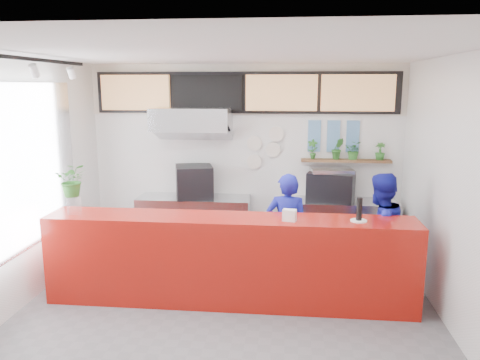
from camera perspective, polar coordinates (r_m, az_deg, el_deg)
The scene contains 44 objects.
floor at distance 5.71m, azimuth -1.79°, elevation -16.35°, with size 5.00×5.00×0.00m, color slate.
ceiling at distance 5.06m, azimuth -2.01°, elevation 15.29°, with size 5.00×5.00×0.00m, color silver.
wall_back at distance 7.62m, azimuth 0.64°, elevation 2.69°, with size 5.00×5.00×0.00m, color white.
wall_left at distance 6.04m, azimuth -26.10°, elevation -0.81°, with size 5.00×5.00×0.00m, color white.
wall_right at distance 5.44m, azimuth 25.19°, elevation -1.97°, with size 5.00×5.00×0.00m, color white.
service_counter at distance 5.84m, azimuth -1.30°, elevation -9.74°, with size 4.50×0.60×1.10m, color #A1130B.
cream_band at distance 7.52m, azimuth 0.66°, elevation 10.98°, with size 5.00×0.02×0.80m, color beige.
prep_bench at distance 7.68m, azimuth -5.56°, elevation -5.34°, with size 1.80×0.60×0.90m, color #B2B5BA.
panini_oven at distance 7.50m, azimuth -5.61°, elevation -0.18°, with size 0.57×0.57×0.51m, color black.
extraction_hood at distance 7.32m, azimuth -5.90°, elevation 7.39°, with size 1.20×0.70×0.35m, color #B2B5BA.
hood_lip at distance 7.34m, azimuth -5.87°, elevation 5.83°, with size 1.20×0.70×0.08m, color #B2B5BA.
right_bench at distance 7.58m, azimuth 11.84°, elevation -5.77°, with size 1.80×0.60×0.90m, color #B2B5BA.
espresso_machine at distance 7.39m, azimuth 11.03°, elevation -0.77°, with size 0.69×0.50×0.45m, color black.
espresso_tray at distance 7.35m, azimuth 11.10°, elevation 1.18°, with size 0.63×0.44×0.06m, color silver.
herb_shelf at distance 7.55m, azimuth 12.77°, elevation 2.31°, with size 1.40×0.18×0.04m, color brown.
menu_board_far_left at distance 7.77m, azimuth -12.59°, elevation 10.36°, with size 1.10×0.10×0.55m, color tan.
menu_board_mid_left at distance 7.49m, azimuth -4.00°, elevation 10.57°, with size 1.10×0.10×0.55m, color black.
menu_board_mid_right at distance 7.38m, azimuth 5.06°, elevation 10.54°, with size 1.10×0.10×0.55m, color tan.
menu_board_far_right at distance 7.45m, azimuth 14.16°, elevation 10.26°, with size 1.10×0.10×0.55m, color tan.
soffit at distance 7.49m, azimuth 0.63°, elevation 10.60°, with size 4.80×0.04×0.65m, color black.
window_pane at distance 6.25m, azimuth -24.59°, elevation 1.56°, with size 0.04×2.20×1.90m, color silver.
window_frame at distance 6.24m, azimuth -24.43°, elevation 1.55°, with size 0.03×2.30×2.00m, color #B2B5BA.
track_rail at distance 5.73m, azimuth -23.90°, elevation 13.29°, with size 0.05×2.40×0.04m, color black.
dec_plate_a at distance 7.55m, azimuth 1.77°, elevation 4.51°, with size 0.24×0.24×0.03m, color silver.
dec_plate_b at distance 7.54m, azimuth 4.04°, elevation 3.72°, with size 0.24×0.24×0.03m, color silver.
dec_plate_c at distance 7.59m, azimuth 1.75°, elevation 2.26°, with size 0.24×0.24×0.03m, color silver.
dec_plate_d at distance 7.51m, azimuth 4.45°, elevation 5.60°, with size 0.24×0.24×0.03m, color silver.
photo_frame_a at distance 7.52m, azimuth 9.06°, elevation 6.26°, with size 0.20×0.02×0.25m, color #598CBF.
photo_frame_b at distance 7.54m, azimuth 11.35°, elevation 6.20°, with size 0.20×0.02×0.25m, color #598CBF.
photo_frame_c at distance 7.58m, azimuth 13.62°, elevation 6.13°, with size 0.20×0.02×0.25m, color #598CBF.
photo_frame_d at distance 7.55m, azimuth 9.00°, elevation 4.37°, with size 0.20×0.02×0.25m, color #598CBF.
photo_frame_e at distance 7.57m, azimuth 11.28°, elevation 4.32°, with size 0.20×0.02×0.25m, color #598CBF.
photo_frame_f at distance 7.60m, azimuth 13.53°, elevation 4.25°, with size 0.20×0.02×0.25m, color #598CBF.
staff_center at distance 6.31m, azimuth 5.74°, elevation -6.07°, with size 0.56×0.37×1.54m, color #161A99.
staff_right at distance 6.30m, azimuth 16.54°, elevation -6.29°, with size 0.77×0.60×1.58m, color #161A99.
herb_a at distance 7.48m, azimuth 8.85°, elevation 3.74°, with size 0.16×0.11×0.31m, color #2E6F27.
herb_b at distance 7.50m, azimuth 11.81°, elevation 3.76°, with size 0.19×0.15×0.34m, color #2E6F27.
herb_c at distance 7.54m, azimuth 13.73°, elevation 3.54°, with size 0.26×0.23×0.29m, color #2E6F27.
herb_d at distance 7.60m, azimuth 16.71°, elevation 3.37°, with size 0.15×0.14×0.27m, color #2E6F27.
glass_vase at distance 6.15m, azimuth -19.56°, elevation -2.90°, with size 0.17×0.17×0.21m, color white.
basil_vase at distance 6.09m, azimuth -19.76°, elevation 0.01°, with size 0.37×0.32×0.41m, color #2E6F27.
napkin_holder at distance 5.52m, azimuth 6.05°, elevation -4.29°, with size 0.16×0.10×0.14m, color white.
white_plate at distance 5.67m, azimuth 14.26°, elevation -4.83°, with size 0.19×0.19×0.01m, color white.
pepper_mill at distance 5.63m, azimuth 14.34°, elevation -3.44°, with size 0.07×0.07×0.27m, color black.
Camera 1 is at (0.69, -5.00, 2.66)m, focal length 35.00 mm.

